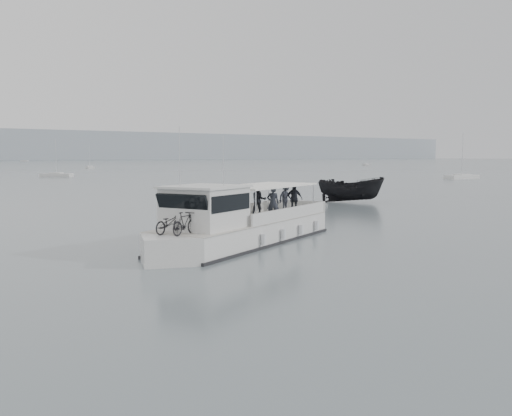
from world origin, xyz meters
TOP-DOWN VIEW (x-y plane):
  - ground at (0.00, 0.00)m, footprint 1400.00×1400.00m
  - tour_boat at (3.15, -3.50)m, footprint 12.35×7.65m
  - dark_motorboat at (24.57, 10.81)m, footprint 5.73×5.28m

SIDE VIEW (x-z plane):
  - ground at x=0.00m, z-range 0.00..0.00m
  - tour_boat at x=3.15m, z-range -1.81..3.59m
  - dark_motorboat at x=24.57m, z-range 0.00..2.19m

